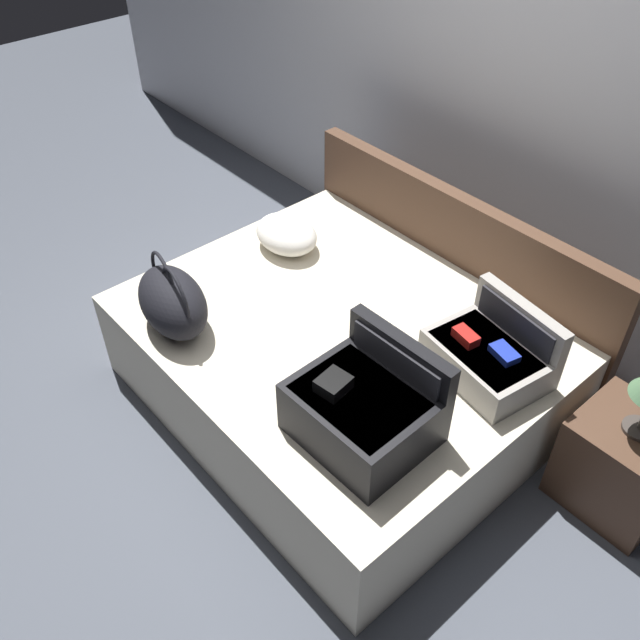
% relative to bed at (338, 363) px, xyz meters
% --- Properties ---
extents(ground_plane, '(12.00, 12.00, 0.00)m').
position_rel_bed_xyz_m(ground_plane, '(0.00, -0.40, -0.24)').
color(ground_plane, '#4C515B').
extents(back_wall, '(8.00, 0.10, 2.60)m').
position_rel_bed_xyz_m(back_wall, '(0.00, 1.25, 1.06)').
color(back_wall, silver).
rests_on(back_wall, ground).
extents(bed, '(1.88, 1.52, 0.49)m').
position_rel_bed_xyz_m(bed, '(0.00, 0.00, 0.00)').
color(bed, beige).
rests_on(bed, ground).
extents(headboard, '(1.91, 0.08, 0.85)m').
position_rel_bed_xyz_m(headboard, '(0.00, 0.80, 0.18)').
color(headboard, '#4C3323').
rests_on(headboard, ground).
extents(hard_case_large, '(0.51, 0.45, 0.38)m').
position_rel_bed_xyz_m(hard_case_large, '(0.52, -0.35, 0.38)').
color(hard_case_large, black).
rests_on(hard_case_large, bed).
extents(hard_case_medium, '(0.52, 0.43, 0.31)m').
position_rel_bed_xyz_m(hard_case_medium, '(0.63, 0.28, 0.34)').
color(hard_case_medium, gray).
rests_on(hard_case_medium, bed).
extents(duffel_bag, '(0.49, 0.35, 0.36)m').
position_rel_bed_xyz_m(duffel_bag, '(-0.49, -0.56, 0.39)').
color(duffel_bag, black).
rests_on(duffel_bag, bed).
extents(pillow_near_headboard, '(0.37, 0.29, 0.17)m').
position_rel_bed_xyz_m(pillow_near_headboard, '(-0.64, 0.21, 0.33)').
color(pillow_near_headboard, white).
rests_on(pillow_near_headboard, bed).
extents(nightstand, '(0.44, 0.40, 0.45)m').
position_rel_bed_xyz_m(nightstand, '(1.22, 0.51, -0.02)').
color(nightstand, '#4C3323').
rests_on(nightstand, ground).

